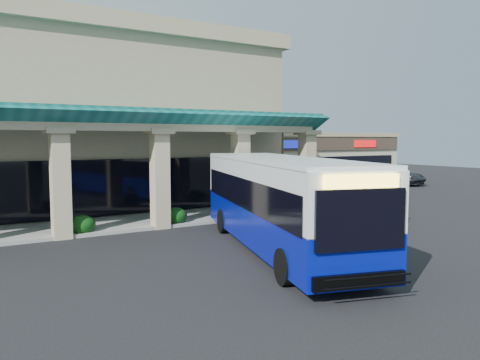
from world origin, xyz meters
TOP-DOWN VIEW (x-y plane):
  - ground at (0.00, 0.00)m, footprint 110.00×110.00m
  - main_building at (-8.00, 16.00)m, footprint 30.80×14.80m
  - arcade at (-8.00, 6.80)m, footprint 30.00×6.20m
  - strip_mall at (18.00, 24.00)m, footprint 22.50×12.50m
  - palm_0 at (8.50, 11.00)m, footprint 2.40×2.40m
  - palm_1 at (9.50, 14.00)m, footprint 2.40×2.40m
  - broadleaf_tree at (7.50, 19.00)m, footprint 2.60×2.60m
  - transit_bus at (-0.80, -1.35)m, footprint 6.46×13.07m
  - pedestrian at (7.02, -0.52)m, footprint 0.78×0.83m
  - car_silver at (11.29, 13.31)m, footprint 3.83×5.33m
  - car_white at (12.88, 13.41)m, footprint 2.29×4.88m
  - car_red at (17.33, 13.64)m, footprint 2.66×5.50m
  - car_gray at (19.02, 14.09)m, footprint 3.63×5.79m
  - car_extra at (23.98, 14.04)m, footprint 3.46×6.11m

SIDE VIEW (x-z plane):
  - ground at x=0.00m, z-range 0.00..0.00m
  - car_gray at x=19.02m, z-range 0.00..1.49m
  - car_red at x=17.33m, z-range 0.00..1.54m
  - car_white at x=12.88m, z-range 0.00..1.55m
  - car_extra at x=23.98m, z-range 0.00..1.61m
  - car_silver at x=11.29m, z-range 0.00..1.69m
  - pedestrian at x=7.02m, z-range 0.00..1.91m
  - transit_bus at x=-0.80m, z-range 0.00..3.56m
  - broadleaf_tree at x=7.50m, z-range 0.00..4.81m
  - strip_mall at x=18.00m, z-range 0.00..4.90m
  - arcade at x=-8.00m, z-range 0.00..5.70m
  - palm_1 at x=9.50m, z-range 0.00..5.80m
  - palm_0 at x=8.50m, z-range 0.00..6.60m
  - main_building at x=-8.00m, z-range 0.00..11.35m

